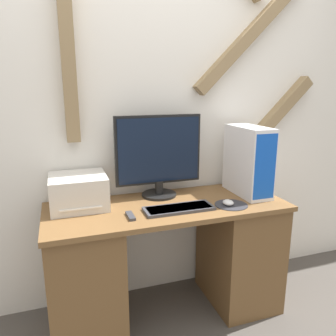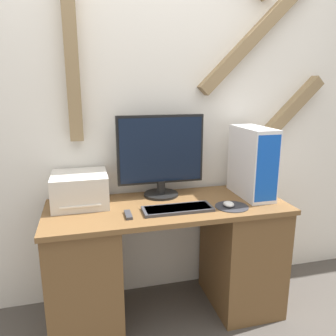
{
  "view_description": "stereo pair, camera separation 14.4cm",
  "coord_description": "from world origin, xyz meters",
  "px_view_note": "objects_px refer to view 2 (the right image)",
  "views": [
    {
      "loc": [
        -0.61,
        -1.51,
        1.48
      ],
      "look_at": [
        0.0,
        0.29,
        1.0
      ],
      "focal_mm": 35.0,
      "sensor_mm": 36.0,
      "label": 1
    },
    {
      "loc": [
        -0.47,
        -1.56,
        1.48
      ],
      "look_at": [
        0.0,
        0.29,
        1.0
      ],
      "focal_mm": 35.0,
      "sensor_mm": 36.0,
      "label": 2
    }
  ],
  "objects_px": {
    "monitor": "(161,154)",
    "printer": "(80,189)",
    "remote_control": "(128,215)",
    "mouse": "(229,204)",
    "keyboard": "(178,209)",
    "computer_tower": "(252,162)"
  },
  "relations": [
    {
      "from": "keyboard",
      "to": "printer",
      "type": "bearing_deg",
      "value": 156.01
    },
    {
      "from": "monitor",
      "to": "remote_control",
      "type": "height_order",
      "value": "monitor"
    },
    {
      "from": "computer_tower",
      "to": "printer",
      "type": "relative_size",
      "value": 1.38
    },
    {
      "from": "monitor",
      "to": "mouse",
      "type": "bearing_deg",
      "value": -42.77
    },
    {
      "from": "monitor",
      "to": "mouse",
      "type": "relative_size",
      "value": 7.36
    },
    {
      "from": "monitor",
      "to": "computer_tower",
      "type": "distance_m",
      "value": 0.6
    },
    {
      "from": "monitor",
      "to": "printer",
      "type": "distance_m",
      "value": 0.55
    },
    {
      "from": "mouse",
      "to": "remote_control",
      "type": "distance_m",
      "value": 0.61
    },
    {
      "from": "monitor",
      "to": "printer",
      "type": "relative_size",
      "value": 1.73
    },
    {
      "from": "keyboard",
      "to": "computer_tower",
      "type": "relative_size",
      "value": 0.91
    },
    {
      "from": "printer",
      "to": "remote_control",
      "type": "relative_size",
      "value": 2.71
    },
    {
      "from": "keyboard",
      "to": "mouse",
      "type": "distance_m",
      "value": 0.31
    },
    {
      "from": "mouse",
      "to": "remote_control",
      "type": "xyz_separation_m",
      "value": [
        -0.61,
        0.01,
        -0.01
      ]
    },
    {
      "from": "mouse",
      "to": "remote_control",
      "type": "height_order",
      "value": "mouse"
    },
    {
      "from": "computer_tower",
      "to": "printer",
      "type": "distance_m",
      "value": 1.11
    },
    {
      "from": "mouse",
      "to": "printer",
      "type": "height_order",
      "value": "printer"
    },
    {
      "from": "monitor",
      "to": "remote_control",
      "type": "bearing_deg",
      "value": -130.51
    },
    {
      "from": "keyboard",
      "to": "monitor",
      "type": "bearing_deg",
      "value": 96.22
    },
    {
      "from": "computer_tower",
      "to": "remote_control",
      "type": "bearing_deg",
      "value": -169.3
    },
    {
      "from": "keyboard",
      "to": "mouse",
      "type": "xyz_separation_m",
      "value": [
        0.31,
        -0.03,
        0.01
      ]
    },
    {
      "from": "computer_tower",
      "to": "remote_control",
      "type": "relative_size",
      "value": 3.75
    },
    {
      "from": "printer",
      "to": "remote_control",
      "type": "bearing_deg",
      "value": -45.36
    }
  ]
}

